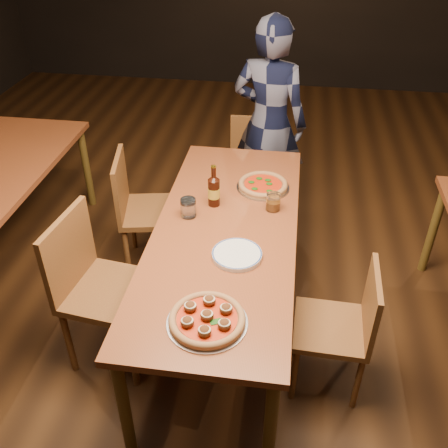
# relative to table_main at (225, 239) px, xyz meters

# --- Properties ---
(ground) EXTENTS (9.00, 9.00, 0.00)m
(ground) POSITION_rel_table_main_xyz_m (0.00, 0.00, -0.68)
(ground) COLOR black
(room_shell) EXTENTS (9.00, 9.00, 9.00)m
(room_shell) POSITION_rel_table_main_xyz_m (0.00, 0.00, 1.18)
(room_shell) COLOR black
(room_shell) RESTS_ON ground
(table_main) EXTENTS (0.80, 2.00, 0.75)m
(table_main) POSITION_rel_table_main_xyz_m (0.00, 0.00, 0.00)
(table_main) COLOR brown
(table_main) RESTS_ON ground
(chair_main_nw) EXTENTS (0.51, 0.51, 0.98)m
(chair_main_nw) POSITION_rel_table_main_xyz_m (-0.60, -0.32, -0.19)
(chair_main_nw) COLOR brown
(chair_main_nw) RESTS_ON ground
(chair_main_sw) EXTENTS (0.50, 0.50, 0.91)m
(chair_main_sw) POSITION_rel_table_main_xyz_m (-0.59, 0.55, -0.22)
(chair_main_sw) COLOR brown
(chair_main_sw) RESTS_ON ground
(chair_main_e) EXTENTS (0.40, 0.40, 0.83)m
(chair_main_e) POSITION_rel_table_main_xyz_m (0.62, -0.34, -0.26)
(chair_main_e) COLOR brown
(chair_main_e) RESTS_ON ground
(chair_end) EXTENTS (0.42, 0.42, 0.87)m
(chair_end) POSITION_rel_table_main_xyz_m (0.05, 1.23, -0.25)
(chair_end) COLOR brown
(chair_end) RESTS_ON ground
(pizza_meatball) EXTENTS (0.37, 0.37, 0.07)m
(pizza_meatball) POSITION_rel_table_main_xyz_m (0.02, -0.72, 0.10)
(pizza_meatball) COLOR #B7B7BF
(pizza_meatball) RESTS_ON table_main
(pizza_margherita) EXTENTS (0.34, 0.34, 0.04)m
(pizza_margherita) POSITION_rel_table_main_xyz_m (0.17, 0.48, 0.09)
(pizza_margherita) COLOR #B7B7BF
(pizza_margherita) RESTS_ON table_main
(plate_stack) EXTENTS (0.26, 0.26, 0.03)m
(plate_stack) POSITION_rel_table_main_xyz_m (0.10, -0.24, 0.08)
(plate_stack) COLOR white
(plate_stack) RESTS_ON table_main
(beer_bottle) EXTENTS (0.07, 0.07, 0.26)m
(beer_bottle) POSITION_rel_table_main_xyz_m (-0.10, 0.24, 0.16)
(beer_bottle) COLOR black
(beer_bottle) RESTS_ON table_main
(water_glass) EXTENTS (0.09, 0.09, 0.11)m
(water_glass) POSITION_rel_table_main_xyz_m (-0.23, 0.10, 0.13)
(water_glass) COLOR white
(water_glass) RESTS_ON table_main
(amber_glass) EXTENTS (0.08, 0.08, 0.11)m
(amber_glass) POSITION_rel_table_main_xyz_m (0.25, 0.24, 0.12)
(amber_glass) COLOR #8C470F
(amber_glass) RESTS_ON table_main
(diner) EXTENTS (0.67, 0.53, 1.62)m
(diner) POSITION_rel_table_main_xyz_m (0.15, 1.35, 0.13)
(diner) COLOR black
(diner) RESTS_ON ground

